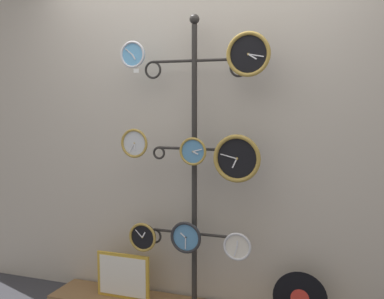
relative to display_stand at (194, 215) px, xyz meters
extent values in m
cube|color=#BCB2A3|center=(0.00, 0.16, 0.67)|extent=(4.40, 0.04, 2.80)
cylinder|color=#282623|center=(0.00, 0.00, 0.31)|extent=(0.04, 0.04, 2.03)
sphere|color=#282623|center=(0.00, 0.00, 1.36)|extent=(0.07, 0.07, 0.07)
cylinder|color=#282623|center=(-0.16, 0.00, 1.08)|extent=(0.31, 0.02, 0.02)
torus|color=#282623|center=(-0.31, 0.00, 1.02)|extent=(0.13, 0.02, 0.13)
cylinder|color=#282623|center=(0.16, 0.00, 1.08)|extent=(0.31, 0.02, 0.02)
torus|color=#282623|center=(0.31, 0.00, 1.02)|extent=(0.13, 0.02, 0.13)
cylinder|color=#282623|center=(-0.14, 0.00, 0.47)|extent=(0.27, 0.02, 0.02)
torus|color=#282623|center=(-0.27, 0.00, 0.43)|extent=(0.09, 0.02, 0.09)
cylinder|color=#282623|center=(0.14, 0.00, 0.47)|extent=(0.27, 0.02, 0.02)
torus|color=#282623|center=(0.27, 0.00, 0.43)|extent=(0.09, 0.02, 0.09)
cylinder|color=#282623|center=(-0.16, 0.00, -0.14)|extent=(0.31, 0.02, 0.02)
torus|color=#282623|center=(-0.31, 0.00, -0.19)|extent=(0.11, 0.02, 0.11)
cylinder|color=#282623|center=(0.16, 0.00, -0.14)|extent=(0.31, 0.02, 0.02)
torus|color=#282623|center=(0.31, 0.00, -0.19)|extent=(0.11, 0.02, 0.11)
cylinder|color=#60A8DB|center=(-0.42, -0.09, 1.12)|extent=(0.17, 0.02, 0.17)
torus|color=silver|center=(-0.42, -0.10, 1.12)|extent=(0.19, 0.02, 0.19)
cylinder|color=silver|center=(-0.42, -0.10, 1.12)|extent=(0.01, 0.01, 0.01)
cube|color=silver|center=(-0.41, -0.10, 1.11)|extent=(0.03, 0.00, 0.04)
cube|color=silver|center=(-0.45, -0.10, 1.15)|extent=(0.06, 0.00, 0.05)
cylinder|color=black|center=(0.40, -0.09, 1.10)|extent=(0.26, 0.02, 0.26)
torus|color=#A58438|center=(0.40, -0.10, 1.10)|extent=(0.29, 0.03, 0.29)
cylinder|color=#A58438|center=(0.40, -0.10, 1.10)|extent=(0.02, 0.01, 0.02)
cube|color=silver|center=(0.42, -0.10, 1.08)|extent=(0.06, 0.00, 0.04)
cube|color=silver|center=(0.45, -0.11, 1.09)|extent=(0.10, 0.00, 0.03)
cylinder|color=silver|center=(-0.41, -0.09, 0.51)|extent=(0.19, 0.02, 0.19)
torus|color=#A58438|center=(-0.41, -0.11, 0.51)|extent=(0.21, 0.02, 0.21)
cylinder|color=#A58438|center=(-0.41, -0.11, 0.51)|extent=(0.01, 0.01, 0.01)
cube|color=silver|center=(-0.41, -0.11, 0.48)|extent=(0.02, 0.00, 0.05)
cube|color=silver|center=(-0.43, -0.11, 0.47)|extent=(0.05, 0.00, 0.07)
cylinder|color=#4C84B2|center=(0.02, -0.08, 0.46)|extent=(0.18, 0.02, 0.18)
torus|color=#A58438|center=(0.02, -0.09, 0.46)|extent=(0.19, 0.02, 0.19)
cylinder|color=#A58438|center=(0.02, -0.09, 0.46)|extent=(0.01, 0.01, 0.01)
cube|color=silver|center=(0.04, -0.09, 0.45)|extent=(0.04, 0.00, 0.03)
cube|color=silver|center=(0.05, -0.09, 0.47)|extent=(0.07, 0.00, 0.02)
cylinder|color=black|center=(0.33, -0.09, 0.43)|extent=(0.29, 0.02, 0.29)
torus|color=#A58438|center=(0.33, -0.10, 0.43)|extent=(0.32, 0.03, 0.32)
cylinder|color=#A58438|center=(0.33, -0.10, 0.43)|extent=(0.02, 0.01, 0.02)
cube|color=silver|center=(0.32, -0.10, 0.39)|extent=(0.04, 0.00, 0.07)
cube|color=silver|center=(0.27, -0.10, 0.44)|extent=(0.11, 0.00, 0.03)
cylinder|color=black|center=(-0.37, -0.07, -0.18)|extent=(0.19, 0.02, 0.19)
torus|color=#A58438|center=(-0.37, -0.09, -0.18)|extent=(0.21, 0.02, 0.21)
cylinder|color=#A58438|center=(-0.37, -0.09, -0.18)|extent=(0.01, 0.01, 0.01)
cube|color=silver|center=(-0.36, -0.09, -0.16)|extent=(0.03, 0.00, 0.05)
cube|color=silver|center=(-0.40, -0.09, -0.15)|extent=(0.06, 0.00, 0.06)
cylinder|color=#4C84B2|center=(-0.04, -0.07, -0.15)|extent=(0.21, 0.02, 0.21)
torus|color=#262628|center=(-0.04, -0.08, -0.15)|extent=(0.23, 0.02, 0.23)
cylinder|color=#262628|center=(-0.04, -0.08, -0.15)|extent=(0.01, 0.01, 0.01)
cube|color=silver|center=(-0.05, -0.08, -0.13)|extent=(0.04, 0.00, 0.04)
cube|color=silver|center=(-0.04, -0.09, -0.19)|extent=(0.01, 0.00, 0.08)
cylinder|color=silver|center=(0.34, -0.08, -0.17)|extent=(0.18, 0.02, 0.18)
torus|color=silver|center=(0.34, -0.10, -0.17)|extent=(0.19, 0.02, 0.19)
cylinder|color=silver|center=(0.34, -0.10, -0.17)|extent=(0.01, 0.01, 0.01)
cube|color=silver|center=(0.34, -0.10, -0.15)|extent=(0.01, 0.00, 0.04)
cube|color=silver|center=(0.33, -0.10, -0.20)|extent=(0.03, 0.00, 0.07)
cylinder|color=black|center=(0.75, -0.04, -0.49)|extent=(0.36, 0.01, 0.36)
cylinder|color=red|center=(0.75, -0.04, -0.49)|extent=(0.12, 0.00, 0.12)
cube|color=gold|center=(-0.54, -0.07, -0.50)|extent=(0.42, 0.02, 0.34)
cube|color=white|center=(-0.54, -0.08, -0.50)|extent=(0.38, 0.00, 0.30)
cube|color=white|center=(-0.40, -0.10, 1.01)|extent=(0.04, 0.00, 0.03)
camera|label=1|loc=(1.03, -2.95, 0.79)|focal=42.00mm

